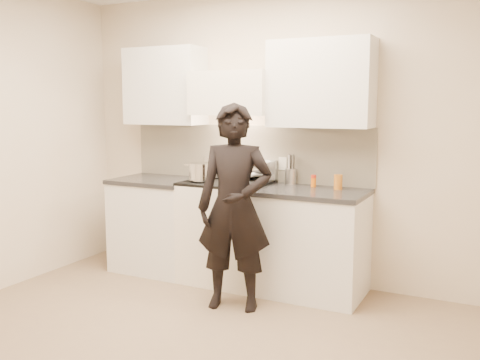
% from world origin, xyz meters
% --- Properties ---
extents(ground_plane, '(4.00, 4.00, 0.00)m').
position_xyz_m(ground_plane, '(0.00, 0.00, 0.00)').
color(ground_plane, '#826B4F').
extents(room_shell, '(4.04, 3.54, 2.70)m').
position_xyz_m(room_shell, '(-0.06, 0.37, 1.60)').
color(room_shell, beige).
rests_on(room_shell, ground).
extents(stove, '(0.76, 0.65, 0.96)m').
position_xyz_m(stove, '(-0.30, 1.42, 0.47)').
color(stove, white).
rests_on(stove, ground).
extents(counter_right, '(0.92, 0.67, 0.92)m').
position_xyz_m(counter_right, '(0.53, 1.43, 0.46)').
color(counter_right, silver).
rests_on(counter_right, ground).
extents(counter_left, '(0.82, 0.67, 0.92)m').
position_xyz_m(counter_left, '(-1.08, 1.43, 0.46)').
color(counter_left, silver).
rests_on(counter_left, ground).
extents(wok, '(0.39, 0.47, 0.32)m').
position_xyz_m(wok, '(-0.14, 1.57, 1.06)').
color(wok, silver).
rests_on(wok, stove).
extents(stock_pot, '(0.33, 0.28, 0.16)m').
position_xyz_m(stock_pot, '(-0.50, 1.30, 1.04)').
color(stock_pot, silver).
rests_on(stock_pot, stove).
extents(utensil_crock, '(0.10, 0.10, 0.27)m').
position_xyz_m(utensil_crock, '(0.23, 1.67, 1.00)').
color(utensil_crock, '#B7B7B7').
rests_on(utensil_crock, counter_right).
extents(spice_jar, '(0.05, 0.05, 0.11)m').
position_xyz_m(spice_jar, '(0.48, 1.60, 0.97)').
color(spice_jar, orange).
rests_on(spice_jar, counter_right).
extents(oil_glass, '(0.07, 0.07, 0.13)m').
position_xyz_m(oil_glass, '(0.71, 1.56, 0.98)').
color(oil_glass, '#BD691B').
rests_on(oil_glass, counter_right).
extents(person, '(0.69, 0.54, 1.66)m').
position_xyz_m(person, '(0.07, 0.84, 0.83)').
color(person, black).
rests_on(person, ground).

